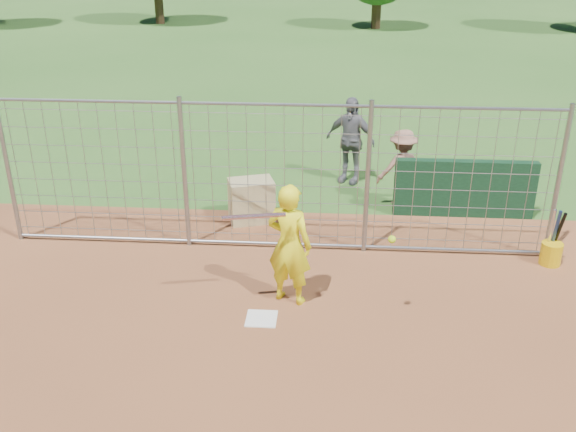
# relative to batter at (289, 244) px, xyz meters

# --- Properties ---
(ground) EXTENTS (100.00, 100.00, 0.00)m
(ground) POSITION_rel_batter_xyz_m (-0.35, -0.35, -0.91)
(ground) COLOR #2D591E
(ground) RESTS_ON ground
(home_plate) EXTENTS (0.43, 0.43, 0.02)m
(home_plate) POSITION_rel_batter_xyz_m (-0.35, -0.55, -0.90)
(home_plate) COLOR silver
(home_plate) RESTS_ON ground
(dugout_wall) EXTENTS (2.60, 0.20, 1.10)m
(dugout_wall) POSITION_rel_batter_xyz_m (3.05, 3.25, -0.36)
(dugout_wall) COLOR #11381E
(dugout_wall) RESTS_ON ground
(batter) EXTENTS (0.78, 0.64, 1.83)m
(batter) POSITION_rel_batter_xyz_m (0.00, 0.00, 0.00)
(batter) COLOR #FFF716
(batter) RESTS_ON ground
(bystander_b) EXTENTS (1.17, 0.86, 1.85)m
(bystander_b) POSITION_rel_batter_xyz_m (0.93, 4.90, 0.01)
(bystander_b) COLOR slate
(bystander_b) RESTS_ON ground
(bystander_c) EXTENTS (1.11, 0.85, 1.52)m
(bystander_c) POSITION_rel_batter_xyz_m (1.92, 3.72, -0.15)
(bystander_c) COLOR #8E614D
(bystander_c) RESTS_ON ground
(equipment_bin) EXTENTS (0.93, 0.77, 0.80)m
(equipment_bin) POSITION_rel_batter_xyz_m (-0.90, 2.74, -0.51)
(equipment_bin) COLOR tan
(equipment_bin) RESTS_ON ground
(equipment_in_play) EXTENTS (2.32, 0.30, 0.30)m
(equipment_in_play) POSITION_rel_batter_xyz_m (-0.01, -0.37, 0.53)
(equipment_in_play) COLOR silver
(equipment_in_play) RESTS_ON ground
(bucket_with_bats) EXTENTS (0.34, 0.40, 0.97)m
(bucket_with_bats) POSITION_rel_batter_xyz_m (4.15, 1.41, -0.67)
(bucket_with_bats) COLOR gold
(bucket_with_bats) RESTS_ON ground
(backstop_fence) EXTENTS (9.08, 0.08, 2.60)m
(backstop_fence) POSITION_rel_batter_xyz_m (-0.35, 1.65, 0.35)
(backstop_fence) COLOR gray
(backstop_fence) RESTS_ON ground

